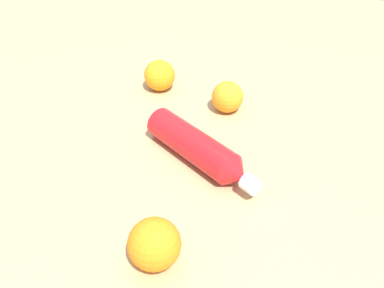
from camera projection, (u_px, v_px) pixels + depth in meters
name	position (u px, v px, depth m)	size (l,w,h in m)	color
ground_plane	(192.00, 165.00, 0.80)	(2.40, 2.40, 0.00)	tan
water_bottle	(199.00, 149.00, 0.79)	(0.20, 0.26, 0.07)	red
orange_0	(227.00, 97.00, 0.94)	(0.07, 0.07, 0.07)	orange
orange_1	(160.00, 75.00, 1.03)	(0.08, 0.08, 0.08)	orange
orange_2	(157.00, 244.00, 0.59)	(0.08, 0.08, 0.08)	orange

